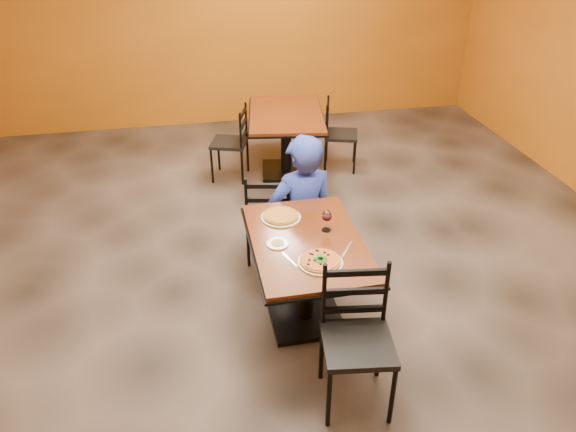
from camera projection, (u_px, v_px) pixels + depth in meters
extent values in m
cube|color=black|center=(293.00, 281.00, 4.78)|extent=(7.00, 8.00, 0.01)
cube|color=#BE6815|center=(233.00, 15.00, 7.39)|extent=(7.00, 0.01, 3.00)
cube|color=#61240F|center=(307.00, 242.00, 3.99)|extent=(0.80, 1.20, 0.03)
cube|color=black|center=(307.00, 245.00, 4.00)|extent=(0.83, 1.23, 0.02)
cylinder|color=black|center=(306.00, 282.00, 4.17)|extent=(0.12, 0.12, 0.66)
cube|color=black|center=(306.00, 317.00, 4.35)|extent=(0.55, 0.55, 0.04)
cube|color=#61240F|center=(286.00, 114.00, 6.28)|extent=(1.01, 1.35, 0.03)
cube|color=black|center=(286.00, 116.00, 6.29)|extent=(1.04, 1.39, 0.02)
cylinder|color=black|center=(286.00, 144.00, 6.46)|extent=(0.12, 0.12, 0.66)
cube|color=black|center=(286.00, 170.00, 6.64)|extent=(0.65, 0.65, 0.04)
imported|color=#1C279A|center=(302.00, 202.00, 4.74)|extent=(0.68, 0.51, 1.24)
cylinder|color=white|center=(320.00, 262.00, 3.73)|extent=(0.31, 0.31, 0.01)
cylinder|color=#91290A|center=(320.00, 261.00, 3.72)|extent=(0.28, 0.28, 0.02)
cylinder|color=white|center=(281.00, 217.00, 4.25)|extent=(0.31, 0.31, 0.01)
cylinder|color=gold|center=(281.00, 216.00, 4.24)|extent=(0.28, 0.28, 0.02)
cylinder|color=white|center=(278.00, 244.00, 3.93)|extent=(0.16, 0.16, 0.01)
cylinder|color=tan|center=(278.00, 243.00, 3.93)|extent=(0.09, 0.09, 0.01)
cube|color=silver|center=(290.00, 260.00, 3.77)|extent=(0.08, 0.18, 0.00)
cube|color=silver|center=(347.00, 249.00, 3.88)|extent=(0.13, 0.18, 0.00)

